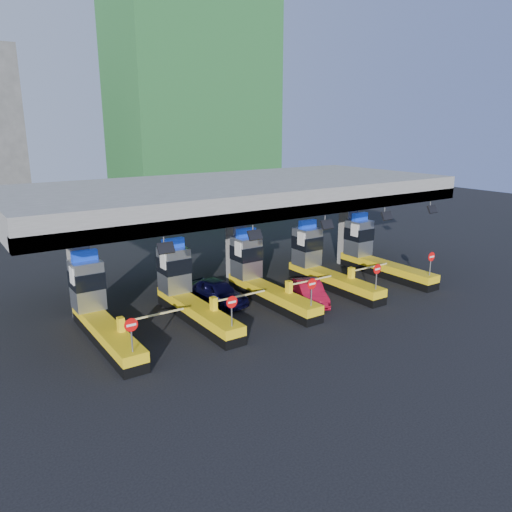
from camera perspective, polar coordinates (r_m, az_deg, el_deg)
ground at (r=30.92m, az=0.72°, el=-4.96°), size 120.00×120.00×0.00m
toll_canopy at (r=31.78m, az=-2.22°, el=6.98°), size 28.00×12.09×7.00m
toll_lane_far_left at (r=26.63m, az=-17.68°, el=-5.82°), size 4.43×8.00×4.16m
toll_lane_left at (r=28.29m, az=-7.96°, el=-4.02°), size 4.43×8.00×4.16m
toll_lane_center at (r=30.69m, az=0.43°, el=-2.36°), size 4.43×8.00×4.16m
toll_lane_right at (r=33.67m, az=7.46°, el=-0.93°), size 4.43×8.00×4.16m
toll_lane_far_right at (r=37.08m, az=13.27°, el=0.27°), size 4.43×8.00×4.16m
bg_building_scaffold at (r=62.87m, az=-7.33°, el=17.95°), size 18.00×12.00×28.00m
van at (r=30.08m, az=-4.44°, el=-4.08°), size 2.46×4.59×1.48m
red_car at (r=30.30m, az=6.12°, el=-4.12°), size 2.97×4.31×1.35m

